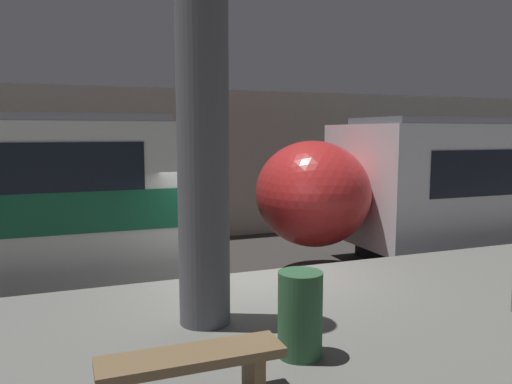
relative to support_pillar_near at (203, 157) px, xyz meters
The scene contains 6 objects.
ground_plane 3.60m from the support_pillar_near, 55.99° to the left, with size 120.00×120.00×0.00m, color #33302D.
platform 2.81m from the support_pillar_near, 34.25° to the right, with size 40.00×5.26×0.95m.
station_rear_barrier 8.95m from the support_pillar_near, 82.18° to the left, with size 50.00×0.15×4.38m.
support_pillar_near is the anchor object (origin of this frame).
platform_bench 2.40m from the support_pillar_near, 108.28° to the right, with size 1.50×0.40×0.45m.
trash_bin 2.02m from the support_pillar_near, 61.58° to the right, with size 0.44×0.44×0.85m.
Camera 1 is at (-2.65, -7.24, 3.15)m, focal length 35.00 mm.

